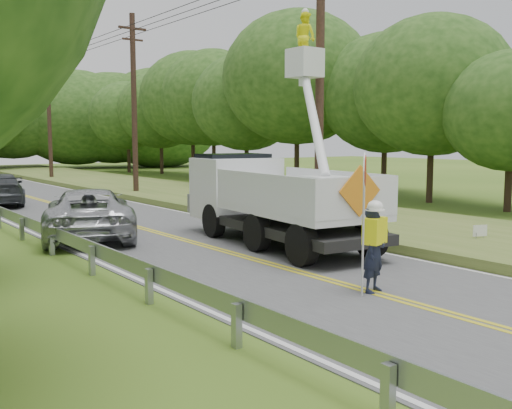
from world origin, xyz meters
TOP-DOWN VIEW (x-y plane):
  - ground at (0.00, 0.00)m, footprint 140.00×140.00m
  - road at (0.00, 14.00)m, footprint 7.20×96.00m
  - guardrail at (-4.02, 14.91)m, footprint 0.18×48.00m
  - utility_poles at (5.00, 17.02)m, footprint 1.60×43.30m
  - tall_grass_verge at (7.10, 14.00)m, footprint 7.00×96.00m
  - treeline_right at (15.86, 26.41)m, footprint 10.98×52.25m
  - flagger at (0.03, 1.93)m, footprint 1.10×0.64m
  - bucket_truck at (2.21, 8.55)m, footprint 4.58×7.98m
  - suv_silver at (-2.22, 12.10)m, footprint 4.49×6.33m
  - yard_sign at (6.38, 3.49)m, footprint 0.45×0.19m

SIDE VIEW (x-z plane):
  - ground at x=0.00m, z-range 0.00..0.00m
  - road at x=0.00m, z-range 0.00..0.02m
  - tall_grass_verge at x=7.10m, z-range 0.00..0.30m
  - yard_sign at x=6.38m, z-range 0.15..0.83m
  - guardrail at x=-4.02m, z-range 0.17..0.94m
  - suv_silver at x=-2.22m, z-range 0.02..1.62m
  - flagger at x=0.03m, z-range -0.40..2.52m
  - bucket_truck at x=2.21m, z-range -2.04..5.38m
  - utility_poles at x=5.00m, z-range 0.27..10.27m
  - treeline_right at x=15.86m, z-range 0.46..11.69m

